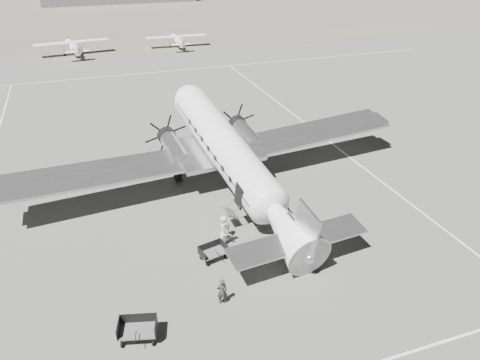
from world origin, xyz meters
name	(u,v)px	position (x,y,z in m)	size (l,w,h in m)	color
ground	(245,215)	(0.00, 0.00, 0.00)	(260.00, 260.00, 0.00)	slate
taxi_line_right	(390,188)	(12.00, 0.00, 0.01)	(0.15, 80.00, 0.01)	white
taxi_line_horizon	(149,73)	(0.00, 40.00, 0.01)	(90.00, 0.15, 0.01)	white
grass_infield	(111,15)	(0.00, 95.00, 0.00)	(260.00, 90.00, 0.01)	#656355
dc3_airliner	(231,158)	(0.03, 3.23, 3.06)	(32.10, 22.27, 6.11)	silver
light_plane_left	(73,48)	(-9.70, 54.48, 1.21)	(11.70, 9.49, 2.43)	white
light_plane_right	(177,41)	(7.35, 54.67, 1.09)	(10.52, 8.54, 2.18)	white
baggage_cart_near	(213,252)	(-3.53, -4.01, 0.48)	(1.70, 1.20, 0.96)	#525252
baggage_cart_far	(138,330)	(-8.77, -8.88, 0.55)	(1.95, 1.38, 1.10)	#525252
ground_crew	(222,291)	(-4.15, -7.83, 0.78)	(0.57, 0.38, 1.57)	#2E2E2E
ramp_agent	(227,233)	(-2.22, -2.78, 0.80)	(0.78, 0.61, 1.60)	#AEAEAC
passenger	(224,228)	(-2.28, -2.17, 0.84)	(0.82, 0.53, 1.68)	silver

